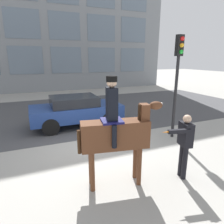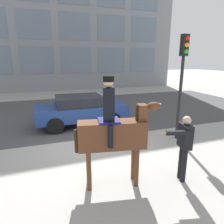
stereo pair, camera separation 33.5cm
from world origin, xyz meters
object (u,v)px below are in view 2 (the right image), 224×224
Objects in this scene: pedestrian_bystander at (184,144)px; traffic_light at (182,71)px; mounted_horse_lead at (114,132)px; street_car_near_lane at (81,109)px.

traffic_light is (1.58, 2.33, 1.56)m from pedestrian_bystander.
mounted_horse_lead is 1.56× the size of pedestrian_bystander.
mounted_horse_lead is at bearing -149.28° from traffic_light.
traffic_light reaches higher than pedestrian_bystander.
mounted_horse_lead is 0.66× the size of street_car_near_lane.
pedestrian_bystander is at bearing -2.95° from mounted_horse_lead.
pedestrian_bystander reaches higher than street_car_near_lane.
pedestrian_bystander is 0.42× the size of street_car_near_lane.
traffic_light is (3.25, 1.93, 1.19)m from mounted_horse_lead.
traffic_light is at bearing -111.28° from pedestrian_bystander.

